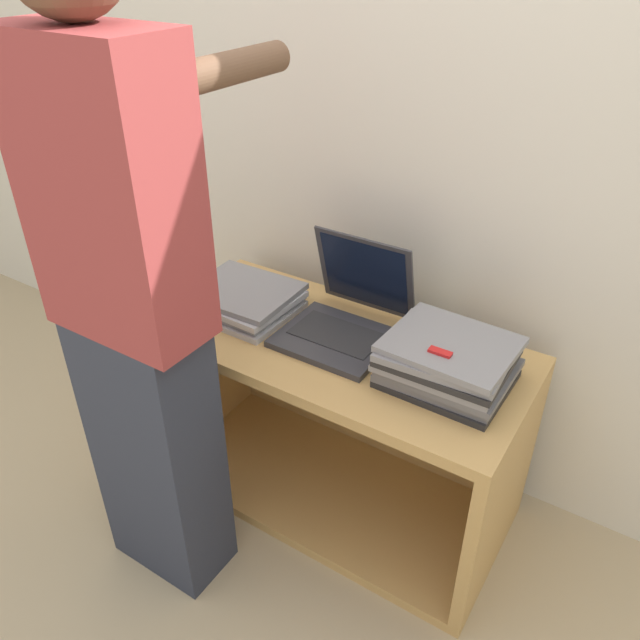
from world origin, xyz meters
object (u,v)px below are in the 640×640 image
at_px(laptop_open, 345,317).
at_px(laptop_stack_left, 243,299).
at_px(laptop_stack_right, 448,362).
at_px(person, 133,310).

bearing_deg(laptop_open, laptop_stack_left, -170.56).
bearing_deg(laptop_stack_left, laptop_stack_right, -0.15).
bearing_deg(laptop_stack_left, person, -83.08).
bearing_deg(laptop_stack_right, person, -143.77).
bearing_deg(laptop_open, laptop_stack_right, -9.54).
xyz_separation_m(laptop_stack_right, person, (-0.65, -0.47, 0.19)).
height_order(laptop_stack_left, laptop_stack_right, laptop_stack_right).
distance_m(laptop_stack_right, person, 0.82).
relative_size(laptop_stack_right, person, 0.19).
distance_m(laptop_stack_left, person, 0.53).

